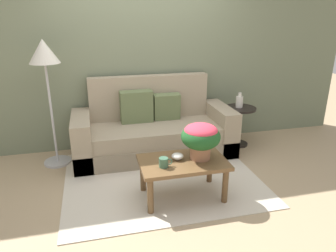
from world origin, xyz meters
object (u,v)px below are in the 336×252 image
at_px(snack_bowl, 178,156).
at_px(floor_lamp, 45,64).
at_px(couch, 153,131).
at_px(coffee_mug, 164,162).
at_px(side_table, 239,119).
at_px(potted_plant, 201,137).
at_px(coffee_table, 183,167).
at_px(table_vase, 239,101).

bearing_deg(snack_bowl, floor_lamp, 139.54).
height_order(couch, coffee_mug, couch).
bearing_deg(couch, snack_bowl, -88.56).
height_order(side_table, potted_plant, potted_plant).
distance_m(coffee_table, coffee_mug, 0.27).
distance_m(couch, floor_lamp, 1.64).
xyz_separation_m(side_table, coffee_mug, (-1.44, -1.26, 0.08)).
bearing_deg(coffee_table, snack_bowl, 137.23).
bearing_deg(snack_bowl, coffee_table, -42.77).
bearing_deg(floor_lamp, coffee_mug, -47.71).
bearing_deg(coffee_table, floor_lamp, 139.46).
xyz_separation_m(side_table, snack_bowl, (-1.26, -1.13, 0.06)).
xyz_separation_m(couch, potted_plant, (0.27, -1.17, 0.35)).
bearing_deg(snack_bowl, side_table, 41.76).
distance_m(coffee_mug, table_vase, 1.92).
xyz_separation_m(potted_plant, table_vase, (1.01, 1.17, -0.00)).
distance_m(side_table, potted_plant, 1.57).
distance_m(coffee_mug, snack_bowl, 0.22).
xyz_separation_m(coffee_table, table_vase, (1.20, 1.19, 0.31)).
xyz_separation_m(coffee_mug, snack_bowl, (0.18, 0.13, -0.01)).
height_order(potted_plant, snack_bowl, potted_plant).
distance_m(floor_lamp, table_vase, 2.66).
xyz_separation_m(floor_lamp, table_vase, (2.58, 0.01, -0.64)).
distance_m(couch, coffee_mug, 1.29).
bearing_deg(snack_bowl, couch, 91.44).
bearing_deg(coffee_mug, couch, 83.31).
distance_m(potted_plant, table_vase, 1.55).
bearing_deg(couch, table_vase, 0.11).
relative_size(coffee_table, table_vase, 4.19).
bearing_deg(couch, floor_lamp, -179.67).
bearing_deg(floor_lamp, couch, 0.33).
relative_size(potted_plant, table_vase, 1.89).
height_order(couch, snack_bowl, couch).
distance_m(couch, snack_bowl, 1.15).
bearing_deg(floor_lamp, table_vase, 0.22).
bearing_deg(table_vase, potted_plant, -130.69).
relative_size(floor_lamp, coffee_mug, 11.53).
distance_m(side_table, coffee_mug, 1.92).
relative_size(coffee_table, side_table, 1.56).
distance_m(potted_plant, coffee_mug, 0.47).
bearing_deg(coffee_table, side_table, 43.92).
distance_m(side_table, table_vase, 0.27).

